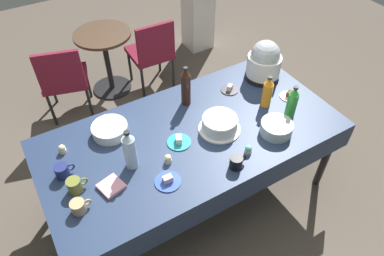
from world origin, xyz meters
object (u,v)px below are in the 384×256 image
(glass_salad_bowl, at_px, (276,128))
(coffee_mug_tan, at_px, (79,207))
(dessert_plate_charcoal, at_px, (230,89))
(dessert_plate_cobalt, at_px, (168,181))
(maroon_chair_left, at_px, (64,77))
(slow_cooker, at_px, (264,62))
(cupcake_cocoa, at_px, (62,149))
(coffee_mug_olive, at_px, (75,185))
(cupcake_berry, at_px, (248,150))
(soda_bottle_orange_juice, at_px, (267,92))
(dessert_plate_teal, at_px, (179,141))
(ceramic_snack_bowl, at_px, (110,130))
(soda_bottle_water, at_px, (130,150))
(maroon_chair_right, at_px, (152,51))
(frosted_layer_cake, at_px, (220,124))
(dessert_plate_white, at_px, (289,96))
(cupcake_mint, at_px, (168,159))
(potluck_table, at_px, (192,139))
(coffee_mug_black, at_px, (236,162))
(soda_bottle_cola, at_px, (186,87))
(round_cafe_table, at_px, (105,52))
(water_cooler, at_px, (198,4))
(coffee_mug_navy, at_px, (62,171))
(soda_bottle_lime_soda, at_px, (292,103))

(glass_salad_bowl, bearing_deg, coffee_mug_tan, 176.62)
(dessert_plate_charcoal, distance_m, dessert_plate_cobalt, 1.05)
(maroon_chair_left, bearing_deg, slow_cooker, -41.26)
(cupcake_cocoa, distance_m, coffee_mug_olive, 0.36)
(dessert_plate_charcoal, bearing_deg, dessert_plate_cobalt, -147.04)
(cupcake_berry, bearing_deg, soda_bottle_orange_juice, 38.45)
(dessert_plate_teal, relative_size, soda_bottle_orange_juice, 0.64)
(ceramic_snack_bowl, distance_m, dessert_plate_charcoal, 1.03)
(glass_salad_bowl, height_order, dessert_plate_teal, glass_salad_bowl)
(dessert_plate_cobalt, height_order, cupcake_berry, cupcake_berry)
(soda_bottle_water, distance_m, maroon_chair_right, 1.87)
(cupcake_berry, distance_m, soda_bottle_water, 0.80)
(frosted_layer_cake, relative_size, dessert_plate_white, 2.15)
(dessert_plate_charcoal, height_order, maroon_chair_right, maroon_chair_right)
(dessert_plate_charcoal, relative_size, cupcake_mint, 2.15)
(potluck_table, height_order, coffee_mug_black, coffee_mug_black)
(potluck_table, bearing_deg, soda_bottle_orange_juice, -2.22)
(soda_bottle_orange_juice, relative_size, coffee_mug_black, 2.14)
(cupcake_mint, bearing_deg, dessert_plate_cobalt, -118.63)
(dessert_plate_teal, xyz_separation_m, soda_bottle_orange_juice, (0.79, 0.01, 0.11))
(cupcake_berry, bearing_deg, maroon_chair_left, 113.01)
(dessert_plate_charcoal, distance_m, cupcake_berry, 0.69)
(cupcake_berry, xyz_separation_m, coffee_mug_tan, (-1.14, 0.14, 0.01))
(slow_cooker, distance_m, coffee_mug_olive, 1.78)
(maroon_chair_left, bearing_deg, dessert_plate_charcoal, -49.15)
(soda_bottle_orange_juice, relative_size, soda_bottle_water, 0.86)
(soda_bottle_cola, height_order, maroon_chair_left, soda_bottle_cola)
(ceramic_snack_bowl, height_order, coffee_mug_black, coffee_mug_black)
(ceramic_snack_bowl, relative_size, dessert_plate_charcoal, 1.79)
(slow_cooker, height_order, coffee_mug_olive, slow_cooker)
(coffee_mug_tan, bearing_deg, frosted_layer_cake, 7.73)
(dessert_plate_white, bearing_deg, round_cafe_table, 117.51)
(cupcake_berry, distance_m, water_cooler, 2.66)
(glass_salad_bowl, bearing_deg, frosted_layer_cake, 145.17)
(dessert_plate_cobalt, distance_m, coffee_mug_black, 0.46)
(dessert_plate_cobalt, xyz_separation_m, cupcake_cocoa, (-0.50, 0.59, 0.02))
(glass_salad_bowl, relative_size, dessert_plate_cobalt, 1.34)
(slow_cooker, relative_size, maroon_chair_right, 0.41)
(maroon_chair_left, bearing_deg, cupcake_cocoa, -103.27)
(maroon_chair_left, bearing_deg, frosted_layer_cake, -64.61)
(coffee_mug_navy, relative_size, water_cooler, 0.11)
(soda_bottle_orange_juice, height_order, maroon_chair_left, soda_bottle_orange_juice)
(cupcake_cocoa, height_order, soda_bottle_lime_soda, soda_bottle_lime_soda)
(potluck_table, distance_m, dessert_plate_charcoal, 0.59)
(cupcake_mint, xyz_separation_m, soda_bottle_water, (-0.22, 0.10, 0.12))
(ceramic_snack_bowl, xyz_separation_m, dessert_plate_cobalt, (0.15, -0.60, -0.03))
(maroon_chair_left, xyz_separation_m, round_cafe_table, (0.52, 0.22, 0.01))
(soda_bottle_orange_juice, xyz_separation_m, coffee_mug_navy, (-1.57, 0.11, -0.08))
(ceramic_snack_bowl, bearing_deg, cupcake_mint, -62.85)
(ceramic_snack_bowl, bearing_deg, water_cooler, 44.12)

